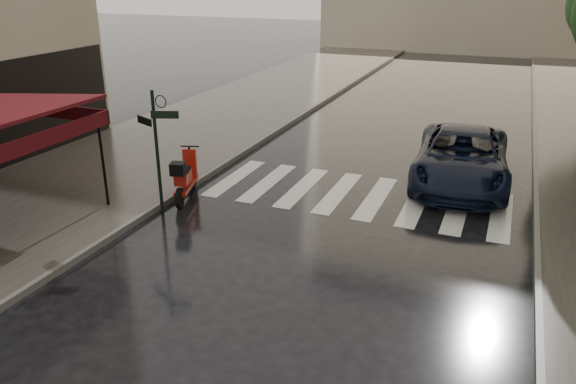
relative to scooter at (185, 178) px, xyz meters
The scene contains 8 objects.
ground 4.28m from the scooter, 73.96° to the right, with size 120.00×120.00×0.00m, color black.
sidewalk_near 8.61m from the scooter, 112.78° to the left, with size 6.00×60.00×0.12m, color #38332D.
curb_near 7.95m from the scooter, 92.02° to the left, with size 0.12×60.00×0.16m, color #595651.
curb_far 11.72m from the scooter, 42.60° to the left, with size 0.12×60.00×0.16m, color #595651.
crosswalk 4.61m from the scooter, 24.93° to the left, with size 7.85×3.20×0.01m.
signpost 1.65m from the scooter, 91.18° to the right, with size 1.17×0.29×3.10m.
scooter is the anchor object (origin of this frame).
parked_car 7.70m from the scooter, 31.11° to the left, with size 2.51×5.43×1.51m, color black.
Camera 1 is at (6.50, -7.72, 5.65)m, focal length 35.00 mm.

